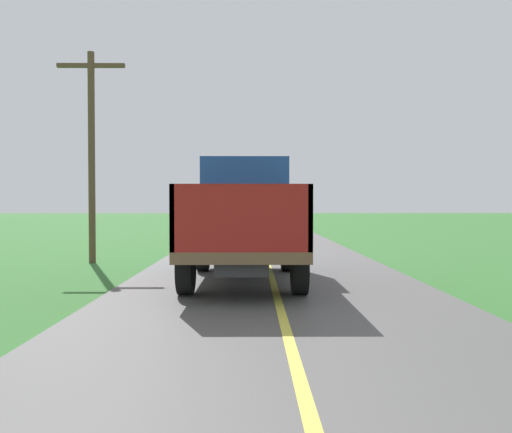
% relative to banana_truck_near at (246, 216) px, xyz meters
% --- Properties ---
extents(banana_truck_near, '(2.38, 5.82, 2.80)m').
position_rel_banana_truck_near_xyz_m(banana_truck_near, '(0.00, 0.00, 0.00)').
color(banana_truck_near, '#2D2D30').
rests_on(banana_truck_near, road_surface).
extents(utility_pole_roadside, '(2.00, 0.20, 6.25)m').
position_rel_banana_truck_near_xyz_m(utility_pole_roadside, '(-4.62, 3.39, 1.93)').
color(utility_pole_roadside, brown).
rests_on(utility_pole_roadside, ground).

